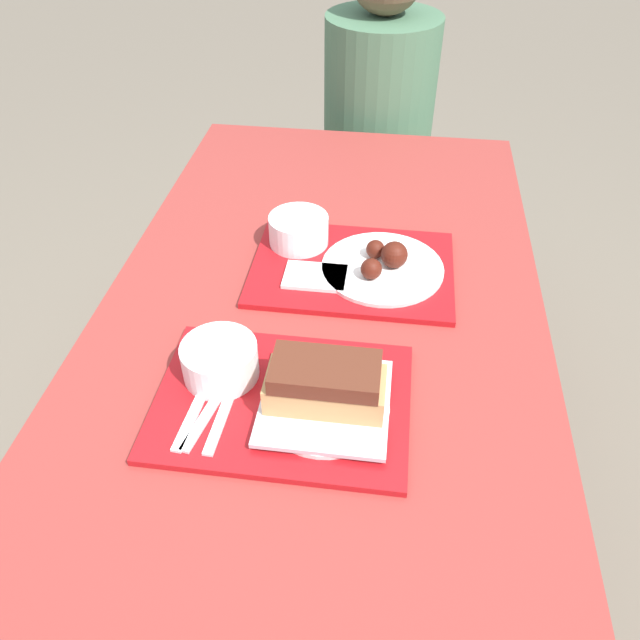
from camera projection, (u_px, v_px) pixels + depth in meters
The scene contains 14 objects.
ground_plane at pixel (318, 534), 1.59m from camera, with size 12.00×12.00×0.00m, color #706656.
picnic_table at pixel (318, 359), 1.18m from camera, with size 0.82×1.60×0.72m.
picnic_bench_far at pixel (359, 203), 2.11m from camera, with size 0.78×0.28×0.44m.
tray_near at pixel (282, 401), 0.97m from camera, with size 0.39×0.29×0.01m.
tray_far at pixel (352, 269), 1.23m from camera, with size 0.39×0.29×0.01m.
bowl_coleslaw_near at pixel (220, 359), 0.98m from camera, with size 0.12×0.12×0.06m.
brisket_sandwich_plate at pixel (325, 391), 0.93m from camera, with size 0.20×0.20×0.09m.
plastic_fork_near at pixel (210, 409), 0.95m from camera, with size 0.05×0.17×0.00m.
plastic_knife_near at pixel (224, 410), 0.94m from camera, with size 0.02×0.17×0.00m.
plastic_spoon_near at pixel (196, 407), 0.95m from camera, with size 0.03×0.17×0.00m.
bowl_coleslaw_far at pixel (299, 229), 1.27m from camera, with size 0.12×0.12×0.06m.
wings_plate_far at pixel (383, 264), 1.21m from camera, with size 0.24×0.24×0.06m.
napkin_far at pixel (315, 276), 1.19m from camera, with size 0.12×0.08×0.01m.
person_seated_across at pixel (380, 93), 1.85m from camera, with size 0.33×0.33×0.72m.
Camera 1 is at (0.12, -0.83, 1.46)m, focal length 35.00 mm.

